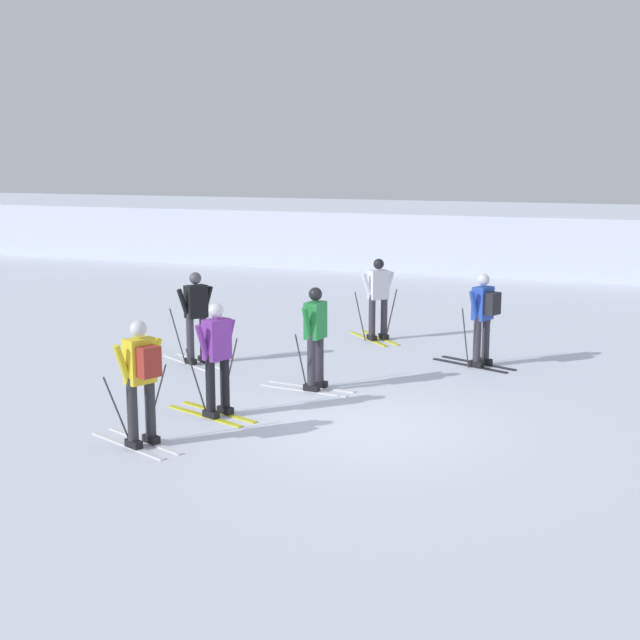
{
  "coord_description": "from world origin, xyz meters",
  "views": [
    {
      "loc": [
        3.7,
        -11.71,
        3.85
      ],
      "look_at": [
        -1.7,
        3.01,
        0.9
      ],
      "focal_mm": 50.06,
      "sensor_mm": 36.0,
      "label": 1
    }
  ],
  "objects_px": {
    "skier_green": "(315,335)",
    "skier_purple": "(217,356)",
    "skier_blue": "(483,315)",
    "skier_black": "(196,315)",
    "skier_white": "(378,297)",
    "skier_yellow": "(141,377)"
  },
  "relations": [
    {
      "from": "skier_black",
      "to": "skier_blue",
      "type": "bearing_deg",
      "value": 17.8
    },
    {
      "from": "skier_black",
      "to": "skier_yellow",
      "type": "bearing_deg",
      "value": -70.72
    },
    {
      "from": "skier_yellow",
      "to": "skier_blue",
      "type": "bearing_deg",
      "value": 60.61
    },
    {
      "from": "skier_blue",
      "to": "skier_black",
      "type": "bearing_deg",
      "value": -162.2
    },
    {
      "from": "skier_white",
      "to": "skier_yellow",
      "type": "relative_size",
      "value": 1.0
    },
    {
      "from": "skier_purple",
      "to": "skier_black",
      "type": "xyz_separation_m",
      "value": [
        -1.87,
        2.89,
        0.0
      ]
    },
    {
      "from": "skier_black",
      "to": "skier_white",
      "type": "height_order",
      "value": "same"
    },
    {
      "from": "skier_black",
      "to": "skier_white",
      "type": "distance_m",
      "value": 4.07
    },
    {
      "from": "skier_purple",
      "to": "skier_green",
      "type": "xyz_separation_m",
      "value": [
        0.83,
        1.91,
        -0.0
      ]
    },
    {
      "from": "skier_purple",
      "to": "skier_black",
      "type": "bearing_deg",
      "value": 122.91
    },
    {
      "from": "skier_green",
      "to": "skier_blue",
      "type": "height_order",
      "value": "same"
    },
    {
      "from": "skier_blue",
      "to": "skier_yellow",
      "type": "height_order",
      "value": "same"
    },
    {
      "from": "skier_purple",
      "to": "skier_yellow",
      "type": "distance_m",
      "value": 1.61
    },
    {
      "from": "skier_green",
      "to": "skier_purple",
      "type": "bearing_deg",
      "value": -113.37
    },
    {
      "from": "skier_purple",
      "to": "skier_blue",
      "type": "height_order",
      "value": "same"
    },
    {
      "from": "skier_black",
      "to": "skier_yellow",
      "type": "height_order",
      "value": "same"
    },
    {
      "from": "skier_green",
      "to": "skier_blue",
      "type": "relative_size",
      "value": 1.0
    },
    {
      "from": "skier_purple",
      "to": "skier_yellow",
      "type": "height_order",
      "value": "same"
    },
    {
      "from": "skier_blue",
      "to": "skier_purple",
      "type": "bearing_deg",
      "value": -124.74
    },
    {
      "from": "skier_green",
      "to": "skier_white",
      "type": "xyz_separation_m",
      "value": [
        -0.16,
        4.16,
        0.0
      ]
    },
    {
      "from": "skier_purple",
      "to": "skier_black",
      "type": "distance_m",
      "value": 3.45
    },
    {
      "from": "skier_black",
      "to": "skier_blue",
      "type": "distance_m",
      "value": 5.24
    }
  ]
}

